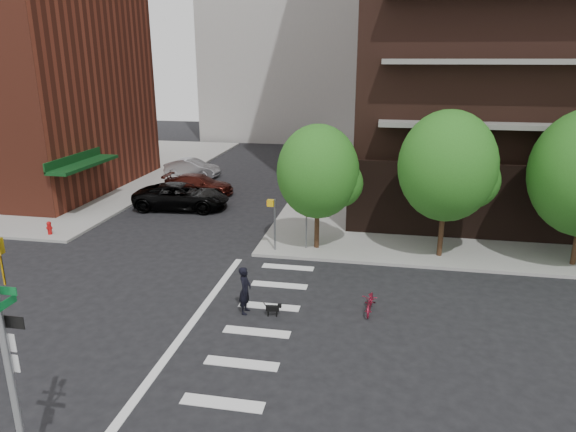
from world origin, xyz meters
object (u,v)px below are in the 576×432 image
traffic_signal (13,381)px  scooter (370,302)px  parked_car_maroon (199,185)px  parked_car_silver (192,168)px  dog_walker (245,290)px  fire_hydrant (49,227)px  parked_car_black (182,196)px

traffic_signal → scooter: bearing=53.0°
parked_car_maroon → parked_car_silver: (-2.50, 5.30, 0.02)m
parked_car_silver → traffic_signal: bearing=-161.0°
parked_car_maroon → dog_walker: dog_walker is taller
parked_car_maroon → scooter: 20.13m
traffic_signal → parked_car_maroon: 26.10m
parked_car_silver → dog_walker: dog_walker is taller
traffic_signal → dog_walker: size_ratio=3.22×
fire_hydrant → traffic_signal: bearing=-56.7°
traffic_signal → fire_hydrant: size_ratio=8.20×
parked_car_black → fire_hydrant: bearing=137.5°
dog_walker → parked_car_maroon: bearing=26.3°
scooter → dog_walker: (-4.67, -0.93, 0.51)m
parked_car_black → scooter: size_ratio=3.73×
dog_walker → parked_car_black: bearing=31.7°
fire_hydrant → parked_car_silver: bearing=81.6°
parked_car_black → parked_car_silver: size_ratio=1.34×
parked_car_maroon → dog_walker: 18.42m
scooter → traffic_signal: bearing=-122.7°
fire_hydrant → parked_car_maroon: parked_car_maroon is taller
parked_car_black → dog_walker: 15.04m
traffic_signal → scooter: size_ratio=3.74×
fire_hydrant → parked_car_silver: (2.30, 15.49, 0.18)m
traffic_signal → parked_car_silver: size_ratio=1.35×
scooter → parked_car_maroon: bearing=133.0°
fire_hydrant → dog_walker: (12.72, -6.44, 0.38)m
scooter → dog_walker: bearing=-164.5°
fire_hydrant → parked_car_silver: 15.66m
parked_car_silver → scooter: bearing=-139.4°
fire_hydrant → parked_car_maroon: size_ratio=0.15×
parked_car_black → parked_car_silver: parked_car_black is taller
parked_car_black → dog_walker: size_ratio=3.22×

